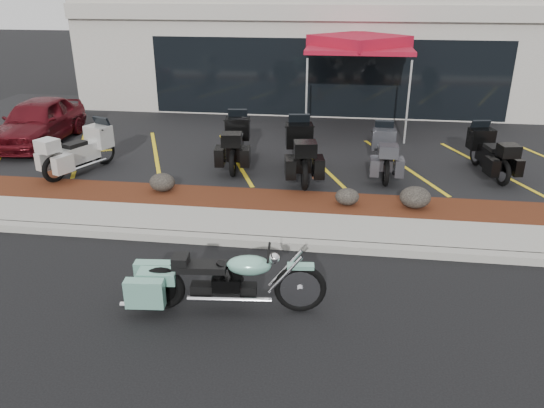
# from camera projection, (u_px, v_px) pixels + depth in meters

# --- Properties ---
(ground) EXTENTS (90.00, 90.00, 0.00)m
(ground) POSITION_uv_depth(u_px,v_px,m) (296.00, 273.00, 8.91)
(ground) COLOR black
(ground) RESTS_ON ground
(curb) EXTENTS (24.00, 0.25, 0.15)m
(curb) POSITION_uv_depth(u_px,v_px,m) (301.00, 245.00, 9.70)
(curb) COLOR gray
(curb) RESTS_ON ground
(sidewalk) EXTENTS (24.00, 1.20, 0.15)m
(sidewalk) POSITION_uv_depth(u_px,v_px,m) (304.00, 228.00, 10.34)
(sidewalk) COLOR gray
(sidewalk) RESTS_ON ground
(mulch_bed) EXTENTS (24.00, 1.20, 0.16)m
(mulch_bed) POSITION_uv_depth(u_px,v_px,m) (308.00, 204.00, 11.44)
(mulch_bed) COLOR #37170C
(mulch_bed) RESTS_ON ground
(upper_lot) EXTENTS (26.00, 9.60, 0.15)m
(upper_lot) POSITION_uv_depth(u_px,v_px,m) (321.00, 137.00, 16.37)
(upper_lot) COLOR black
(upper_lot) RESTS_ON ground
(dealership_building) EXTENTS (18.00, 8.16, 4.00)m
(dealership_building) POSITION_uv_depth(u_px,v_px,m) (331.00, 49.00, 21.35)
(dealership_building) COLOR #A19C91
(dealership_building) RESTS_ON ground
(boulder_left) EXTENTS (0.58, 0.48, 0.41)m
(boulder_left) POSITION_uv_depth(u_px,v_px,m) (162.00, 182.00, 11.89)
(boulder_left) COLOR black
(boulder_left) RESTS_ON mulch_bed
(boulder_mid) EXTENTS (0.50, 0.42, 0.36)m
(boulder_mid) POSITION_uv_depth(u_px,v_px,m) (347.00, 197.00, 11.16)
(boulder_mid) COLOR black
(boulder_mid) RESTS_ON mulch_bed
(boulder_right) EXTENTS (0.64, 0.53, 0.45)m
(boulder_right) POSITION_uv_depth(u_px,v_px,m) (415.00, 197.00, 11.00)
(boulder_right) COLOR black
(boulder_right) RESTS_ON mulch_bed
(hero_cruiser) EXTENTS (2.95, 1.01, 1.02)m
(hero_cruiser) POSITION_uv_depth(u_px,v_px,m) (300.00, 282.00, 7.67)
(hero_cruiser) COLOR #71B09A
(hero_cruiser) RESTS_ON ground
(touring_white) EXTENTS (1.59, 2.29, 1.25)m
(touring_white) POSITION_uv_depth(u_px,v_px,m) (103.00, 141.00, 13.52)
(touring_white) COLOR #B9BAB5
(touring_white) RESTS_ON upper_lot
(touring_black_front) EXTENTS (1.09, 2.31, 1.30)m
(touring_black_front) POSITION_uv_depth(u_px,v_px,m) (238.00, 133.00, 14.13)
(touring_black_front) COLOR black
(touring_black_front) RESTS_ON upper_lot
(touring_black_mid) EXTENTS (1.27, 2.45, 1.36)m
(touring_black_mid) POSITION_uv_depth(u_px,v_px,m) (299.00, 140.00, 13.38)
(touring_black_mid) COLOR black
(touring_black_mid) RESTS_ON upper_lot
(touring_grey) EXTENTS (0.80, 2.05, 1.19)m
(touring_grey) POSITION_uv_depth(u_px,v_px,m) (383.00, 143.00, 13.42)
(touring_grey) COLOR #323338
(touring_grey) RESTS_ON upper_lot
(touring_black_rear) EXTENTS (1.17, 2.16, 1.19)m
(touring_black_rear) POSITION_uv_depth(u_px,v_px,m) (478.00, 143.00, 13.44)
(touring_black_rear) COLOR black
(touring_black_rear) RESTS_ON upper_lot
(parked_car) EXTENTS (1.76, 3.91, 1.30)m
(parked_car) POSITION_uv_depth(u_px,v_px,m) (38.00, 121.00, 15.30)
(parked_car) COLOR #4F0B12
(parked_car) RESTS_ON upper_lot
(traffic_cone) EXTENTS (0.44, 0.44, 0.50)m
(traffic_cone) POSITION_uv_depth(u_px,v_px,m) (307.00, 134.00, 15.48)
(traffic_cone) COLOR #CB5C06
(traffic_cone) RESTS_ON upper_lot
(popup_canopy) EXTENTS (3.22, 3.22, 2.89)m
(popup_canopy) POSITION_uv_depth(u_px,v_px,m) (359.00, 44.00, 16.01)
(popup_canopy) COLOR silver
(popup_canopy) RESTS_ON upper_lot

